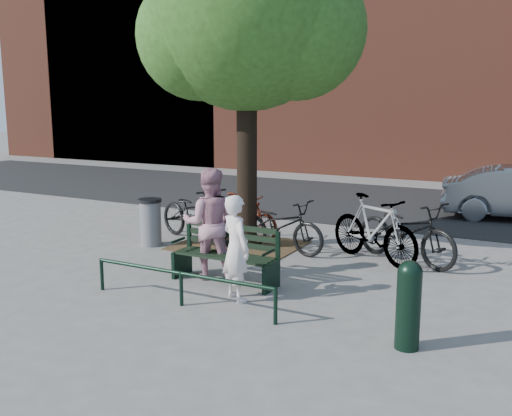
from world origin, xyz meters
The scene contains 16 objects.
ground centered at (0.00, 0.00, 0.00)m, with size 90.00×90.00×0.00m, color gray.
dirt_pit centered at (-1.00, 2.20, 0.01)m, with size 2.40×2.00×0.02m, color brown.
road centered at (0.00, 8.50, 0.01)m, with size 40.00×7.00×0.01m, color black.
townhouse_row centered at (0.17, 16.00, 6.25)m, with size 45.00×4.00×14.00m.
park_bench centered at (0.00, 0.08, 0.48)m, with size 1.74×0.54×0.97m.
guard_railing centered at (0.00, -1.20, 0.40)m, with size 3.06×0.06×0.51m.
street_tree centered at (-0.75, 2.20, 4.42)m, with size 4.20×3.80×6.50m.
person_left centered at (0.56, -0.60, 0.78)m, with size 0.57×0.37×1.57m, color white.
person_right centered at (-0.38, 0.15, 0.92)m, with size 0.89×0.69×1.83m, color #BF8393.
bollard centered at (3.20, -1.14, 0.58)m, with size 0.29×0.29×1.08m.
litter_bin centered at (-2.61, 1.42, 0.49)m, with size 0.47×0.47×0.96m.
bicycle_a centered at (-2.07, 2.20, 0.57)m, with size 0.76×2.17×1.14m, color black.
bicycle_b centered at (-1.19, 2.70, 0.50)m, with size 0.47×1.66×1.00m, color #56190C.
bicycle_c centered at (-0.07, 2.20, 0.52)m, with size 0.69×1.98×1.04m, color black.
bicycle_d centered at (1.75, 2.36, 0.61)m, with size 0.58×2.05×1.23m, color gray.
bicycle_e centered at (2.28, 2.60, 0.58)m, with size 0.76×2.19×1.15m, color black.
Camera 1 is at (4.60, -7.58, 2.86)m, focal length 40.00 mm.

